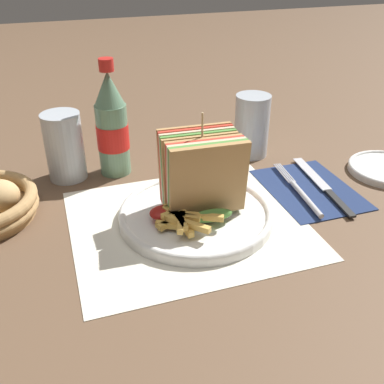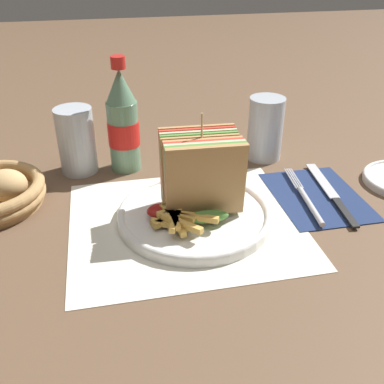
{
  "view_description": "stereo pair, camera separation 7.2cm",
  "coord_description": "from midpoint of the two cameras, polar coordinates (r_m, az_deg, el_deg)",
  "views": [
    {
      "loc": [
        -0.19,
        -0.55,
        0.4
      ],
      "look_at": [
        0.01,
        0.04,
        0.04
      ],
      "focal_mm": 42.0,
      "sensor_mm": 36.0,
      "label": 1
    },
    {
      "loc": [
        -0.12,
        -0.56,
        0.4
      ],
      "look_at": [
        0.01,
        0.04,
        0.04
      ],
      "focal_mm": 42.0,
      "sensor_mm": 36.0,
      "label": 2
    }
  ],
  "objects": [
    {
      "name": "knife",
      "position": [
        0.83,
        19.66,
        -0.2
      ],
      "size": [
        0.04,
        0.22,
        0.0
      ],
      "rotation": [
        0.0,
        0.0,
        -0.1
      ],
      "color": "black",
      "rests_on": "napkin"
    },
    {
      "name": "plate_main",
      "position": [
        0.72,
        3.19,
        -2.92
      ],
      "size": [
        0.25,
        0.25,
        0.02
      ],
      "color": "white",
      "rests_on": "ground_plane"
    },
    {
      "name": "coke_bottle_near",
      "position": [
        0.85,
        -6.35,
        8.61
      ],
      "size": [
        0.06,
        0.06,
        0.22
      ],
      "color": "slate",
      "rests_on": "ground_plane"
    },
    {
      "name": "club_sandwich",
      "position": [
        0.69,
        4.17,
        2.22
      ],
      "size": [
        0.12,
        0.11,
        0.16
      ],
      "color": "tan",
      "rests_on": "plate_main"
    },
    {
      "name": "fork",
      "position": [
        0.79,
        16.92,
        -1.0
      ],
      "size": [
        0.03,
        0.19,
        0.01
      ],
      "rotation": [
        0.0,
        0.0,
        -0.1
      ],
      "color": "silver",
      "rests_on": "napkin"
    },
    {
      "name": "ketchup_blob",
      "position": [
        0.69,
        -1.0,
        -2.47
      ],
      "size": [
        0.04,
        0.04,
        0.02
      ],
      "color": "maroon",
      "rests_on": "plate_main"
    },
    {
      "name": "glass_near",
      "position": [
        0.92,
        11.5,
        7.39
      ],
      "size": [
        0.07,
        0.07,
        0.13
      ],
      "color": "silver",
      "rests_on": "ground_plane"
    },
    {
      "name": "ground_plane",
      "position": [
        0.7,
        2.95,
        -4.79
      ],
      "size": [
        4.0,
        4.0,
        0.0
      ],
      "primitive_type": "plane",
      "color": "brown"
    },
    {
      "name": "napkin",
      "position": [
        0.82,
        17.99,
        -0.53
      ],
      "size": [
        0.15,
        0.19,
        0.0
      ],
      "color": "navy",
      "rests_on": "ground_plane"
    },
    {
      "name": "fries_pile",
      "position": [
        0.67,
        1.17,
        -3.27
      ],
      "size": [
        0.1,
        0.09,
        0.02
      ],
      "color": "gold",
      "rests_on": "plate_main"
    },
    {
      "name": "glass_far",
      "position": [
        0.87,
        -12.11,
        5.84
      ],
      "size": [
        0.07,
        0.07,
        0.13
      ],
      "color": "silver",
      "rests_on": "ground_plane"
    },
    {
      "name": "placemat",
      "position": [
        0.71,
        2.06,
        -4.02
      ],
      "size": [
        0.36,
        0.32,
        0.0
      ],
      "color": "silver",
      "rests_on": "ground_plane"
    }
  ]
}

